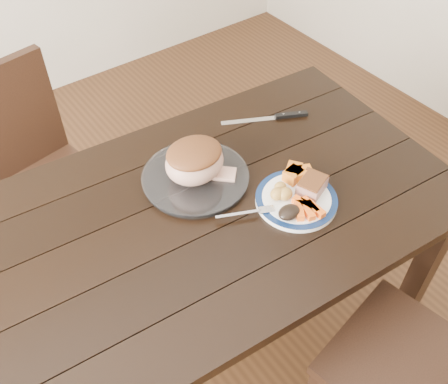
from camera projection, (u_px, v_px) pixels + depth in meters
ground at (205, 332)px, 2.04m from camera, size 4.00×4.00×0.00m
dining_table at (200, 231)px, 1.57m from camera, size 1.67×1.03×0.75m
chair_near at (442, 376)px, 1.38m from camera, size 0.49×0.50×0.93m
chair_far at (34, 169)px, 1.96m from camera, size 0.49×0.50×0.93m
dinner_plate at (296, 200)px, 1.52m from camera, size 0.25×0.25×0.02m
plate_rim at (296, 198)px, 1.52m from camera, size 0.25×0.25×0.02m
serving_platter at (196, 178)px, 1.59m from camera, size 0.33×0.33×0.02m
pork_slice at (312, 186)px, 1.52m from camera, size 0.11×0.10×0.04m
roasted_potatoes at (281, 192)px, 1.50m from camera, size 0.07×0.07×0.04m
carrot_batons at (307, 208)px, 1.47m from camera, size 0.08×0.11×0.02m
pumpkin_wedges at (296, 173)px, 1.56m from camera, size 0.09×0.09×0.04m
dark_mushroom at (289, 212)px, 1.45m from camera, size 0.07×0.05×0.03m
fork at (249, 213)px, 1.47m from camera, size 0.17×0.09×0.00m
roast_joint at (195, 162)px, 1.54m from camera, size 0.19×0.16×0.12m
cut_slice at (225, 174)px, 1.58m from camera, size 0.09×0.09×0.02m
carving_knife at (281, 116)px, 1.82m from camera, size 0.29×0.16×0.01m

